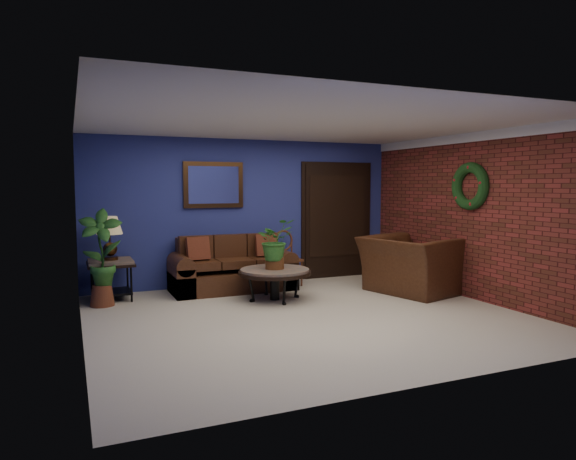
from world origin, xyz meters
name	(u,v)px	position (x,y,z in m)	size (l,w,h in m)	color
floor	(309,316)	(0.00, 0.00, 0.00)	(5.50, 5.50, 0.00)	beige
wall_back	(247,212)	(0.00, 2.50, 1.25)	(5.50, 0.04, 2.50)	navy
wall_left	(79,228)	(-2.75, 0.00, 1.25)	(0.04, 5.00, 2.50)	navy
wall_right_brick	(475,216)	(2.75, 0.00, 1.25)	(0.04, 5.00, 2.50)	maroon
ceiling	(309,123)	(0.00, 0.00, 2.50)	(5.50, 5.00, 0.02)	white
crown_molding	(475,137)	(2.72, 0.00, 2.43)	(0.03, 5.00, 0.14)	white
wall_mirror	(214,185)	(-0.60, 2.46, 1.72)	(1.02, 0.06, 0.77)	#432913
closet_door	(337,221)	(1.75, 2.47, 1.05)	(1.44, 0.06, 2.18)	black
wreath	(470,186)	(2.69, 0.05, 1.70)	(0.72, 0.72, 0.16)	black
sofa	(232,272)	(-0.41, 2.08, 0.29)	(1.99, 0.86, 0.90)	#462614
coffee_table	(275,273)	(-0.04, 1.10, 0.41)	(1.09, 1.09, 0.47)	#54504A
end_table	(111,269)	(-2.30, 2.05, 0.46)	(0.66, 0.66, 0.61)	#54504A
table_lamp	(110,233)	(-2.30, 2.05, 1.01)	(0.38, 0.38, 0.63)	#432913
side_chair	(286,254)	(0.58, 2.12, 0.53)	(0.44, 0.44, 0.94)	#562D18
armchair	(411,265)	(2.15, 0.71, 0.45)	(1.38, 1.20, 0.90)	#462614
coffee_plant	(275,242)	(-0.04, 1.10, 0.88)	(0.67, 0.62, 0.75)	#5D3217
floor_plant	(435,271)	(2.35, 0.37, 0.39)	(0.36, 0.30, 0.77)	#5D3217
tall_plant	(101,254)	(-2.45, 1.70, 0.74)	(0.67, 0.53, 1.39)	brown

